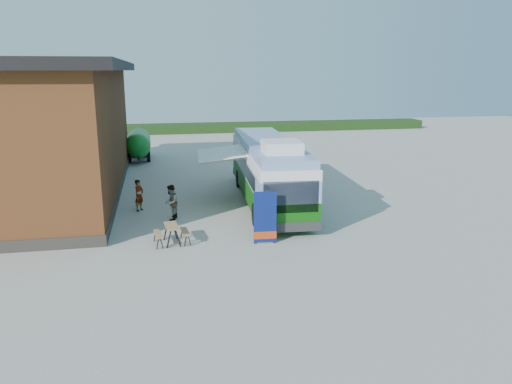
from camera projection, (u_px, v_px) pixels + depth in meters
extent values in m
plane|color=#BCB7AD|center=(261.00, 236.00, 21.61)|extent=(100.00, 100.00, 0.00)
cube|color=brown|center=(45.00, 134.00, 28.31)|extent=(8.00, 20.00, 7.00)
cube|color=black|center=(38.00, 66.00, 27.42)|extent=(9.60, 21.20, 0.50)
cube|color=#332D28|center=(50.00, 189.00, 29.09)|extent=(8.10, 20.10, 0.50)
cube|color=#264419|center=(261.00, 127.00, 59.21)|extent=(40.00, 3.00, 1.00)
cube|color=#165F0F|center=(268.00, 185.00, 27.13)|extent=(3.43, 12.77, 1.16)
cube|color=#8198C9|center=(268.00, 166.00, 26.88)|extent=(3.43, 12.77, 0.95)
cube|color=black|center=(243.00, 165.00, 27.22)|extent=(0.71, 10.51, 0.74)
cube|color=black|center=(290.00, 163.00, 27.55)|extent=(0.71, 10.51, 0.74)
cube|color=white|center=(268.00, 153.00, 26.71)|extent=(3.43, 12.77, 0.47)
cube|color=#8198C9|center=(268.00, 144.00, 26.60)|extent=(3.26, 12.55, 0.42)
cube|color=white|center=(282.00, 147.00, 22.64)|extent=(1.80, 2.00, 0.53)
cube|color=black|center=(291.00, 197.00, 20.86)|extent=(2.37, 0.21, 1.37)
cube|color=#2D2D2D|center=(290.00, 227.00, 21.22)|extent=(2.69, 0.37, 0.42)
cube|color=#2D2D2D|center=(253.00, 170.00, 33.23)|extent=(2.69, 0.37, 0.42)
cylinder|color=black|center=(256.00, 215.00, 23.02)|extent=(0.38, 1.07, 1.05)
cylinder|color=black|center=(307.00, 213.00, 23.33)|extent=(0.38, 1.07, 1.05)
cylinder|color=black|center=(239.00, 179.00, 30.62)|extent=(0.38, 1.07, 1.05)
cylinder|color=black|center=(278.00, 178.00, 30.93)|extent=(0.38, 1.07, 1.05)
cube|color=white|center=(221.00, 151.00, 26.54)|extent=(2.77, 4.20, 0.31)
cube|color=#A5A8AD|center=(245.00, 147.00, 26.66)|extent=(0.43, 4.35, 0.15)
cylinder|color=#A5A8AD|center=(224.00, 159.00, 24.91)|extent=(2.62, 0.22, 0.32)
cylinder|color=#A5A8AD|center=(220.00, 148.00, 28.23)|extent=(2.62, 0.22, 0.32)
cube|color=navy|center=(265.00, 218.00, 20.49)|extent=(0.94, 0.09, 2.22)
cube|color=#C43D12|center=(265.00, 235.00, 20.67)|extent=(0.97, 0.10, 0.31)
cube|color=#A5A8AD|center=(265.00, 243.00, 20.75)|extent=(0.68, 0.22, 0.07)
cylinder|color=#A5A8AD|center=(265.00, 218.00, 20.51)|extent=(0.03, 0.03, 2.22)
cube|color=tan|center=(171.00, 226.00, 20.56)|extent=(0.64, 1.27, 0.04)
cube|color=tan|center=(158.00, 234.00, 20.47)|extent=(0.38, 1.25, 0.04)
cube|color=tan|center=(185.00, 232.00, 20.79)|extent=(0.38, 1.25, 0.04)
cube|color=black|center=(169.00, 239.00, 20.12)|extent=(0.06, 0.06, 0.76)
cube|color=black|center=(178.00, 238.00, 20.23)|extent=(0.06, 0.06, 0.76)
cube|color=black|center=(166.00, 231.00, 21.07)|extent=(0.06, 0.06, 0.76)
cube|color=black|center=(174.00, 231.00, 21.18)|extent=(0.06, 0.06, 0.76)
imported|color=#999999|center=(139.00, 195.00, 25.40)|extent=(0.66, 0.71, 1.62)
imported|color=#999999|center=(171.00, 202.00, 23.86)|extent=(0.84, 0.97, 1.71)
cylinder|color=#178025|center=(139.00, 142.00, 40.00)|extent=(1.91, 4.17, 1.86)
sphere|color=#178025|center=(138.00, 146.00, 38.03)|extent=(1.86, 1.86, 1.86)
sphere|color=#178025|center=(139.00, 139.00, 41.97)|extent=(1.86, 1.86, 1.86)
cube|color=black|center=(139.00, 152.00, 40.20)|extent=(1.30, 4.37, 0.21)
cube|color=black|center=(139.00, 159.00, 37.65)|extent=(0.14, 1.24, 0.10)
cylinder|color=black|center=(130.00, 157.00, 38.91)|extent=(0.27, 0.83, 0.83)
cylinder|color=black|center=(149.00, 156.00, 39.20)|extent=(0.27, 0.83, 0.83)
cylinder|color=black|center=(131.00, 152.00, 41.27)|extent=(0.27, 0.83, 0.83)
cylinder|color=black|center=(149.00, 152.00, 41.56)|extent=(0.27, 0.83, 0.83)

